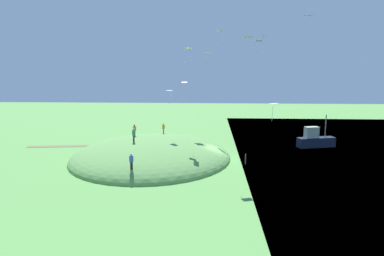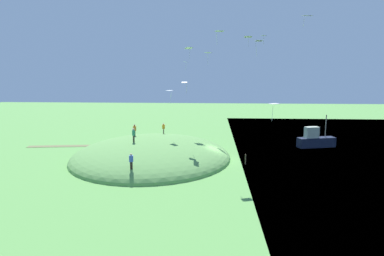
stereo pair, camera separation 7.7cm
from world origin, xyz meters
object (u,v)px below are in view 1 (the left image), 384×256
object	(u,v)px
kite_3	(185,83)
kite_9	(259,42)
person_near_shore	(135,129)
kite_6	(219,32)
kite_2	(208,53)
boat_on_lake	(315,140)
kite_0	(274,105)
person_with_child	(163,127)
kite_4	(307,16)
kite_1	(185,62)
kite_10	(248,37)
kite_8	(264,36)
mooring_post	(246,159)
kite_7	(189,48)
person_walking_path	(134,133)
kite_5	(170,91)
person_watching_kites	(131,159)

from	to	relation	value
kite_3	kite_9	xyz separation A→B (m)	(-8.50, 3.00, 4.66)
person_near_shore	kite_6	bearing A→B (deg)	-117.59
person_near_shore	kite_2	bearing A→B (deg)	-58.33
boat_on_lake	kite_0	world-z (taller)	kite_0
person_with_child	kite_4	xyz separation A→B (m)	(-17.00, 11.69, 13.85)
kite_1	kite_10	world-z (taller)	kite_10
kite_1	kite_10	bearing A→B (deg)	-133.44
kite_1	kite_8	size ratio (longest dim) A/B	0.96
person_with_child	kite_4	world-z (taller)	kite_4
kite_9	mooring_post	world-z (taller)	kite_9
kite_3	kite_7	world-z (taller)	kite_7
person_walking_path	kite_5	size ratio (longest dim) A/B	0.98
kite_10	kite_9	bearing A→B (deg)	89.38
mooring_post	person_walking_path	bearing A→B (deg)	-4.08
person_walking_path	kite_7	size ratio (longest dim) A/B	0.97
kite_3	kite_4	world-z (taller)	kite_4
person_walking_path	kite_9	size ratio (longest dim) A/B	1.02
kite_1	kite_4	bearing A→B (deg)	156.73
kite_3	kite_8	distance (m)	11.81
person_with_child	kite_1	world-z (taller)	kite_1
kite_0	kite_6	distance (m)	10.11
kite_1	mooring_post	distance (m)	14.21
kite_7	kite_10	bearing A→B (deg)	-171.30
kite_1	kite_5	world-z (taller)	kite_1
boat_on_lake	kite_8	distance (m)	18.15
boat_on_lake	kite_1	xyz separation A→B (m)	(18.93, 7.65, 11.30)
kite_3	person_watching_kites	bearing A→B (deg)	61.65
person_near_shore	kite_6	distance (m)	18.24
person_near_shore	person_watching_kites	size ratio (longest dim) A/B	0.99
kite_9	kite_8	bearing A→B (deg)	-103.36
kite_0	kite_7	xyz separation A→B (m)	(10.41, -12.89, 6.99)
person_walking_path	kite_7	bearing A→B (deg)	-118.72
boat_on_lake	person_with_child	distance (m)	22.83
mooring_post	kite_0	bearing A→B (deg)	139.12
kite_7	kite_6	bearing A→B (deg)	109.31
kite_3	mooring_post	world-z (taller)	kite_3
kite_2	kite_9	bearing A→B (deg)	115.69
kite_4	mooring_post	size ratio (longest dim) A/B	0.91
boat_on_lake	kite_4	distance (m)	21.49
kite_10	kite_8	bearing A→B (deg)	99.50
kite_1	kite_8	distance (m)	10.56
person_near_shore	kite_10	xyz separation A→B (m)	(-16.00, -6.32, 12.97)
kite_1	kite_9	size ratio (longest dim) A/B	0.65
kite_9	kite_2	bearing A→B (deg)	-64.31
person_near_shore	kite_9	bearing A→B (deg)	-109.05
person_watching_kites	kite_1	xyz separation A→B (m)	(-4.79, -9.93, 10.04)
person_watching_kites	kite_4	distance (m)	23.58
person_walking_path	kite_1	world-z (taller)	kite_1
person_with_child	kite_2	world-z (taller)	kite_2
kite_6	kite_9	bearing A→B (deg)	-176.18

